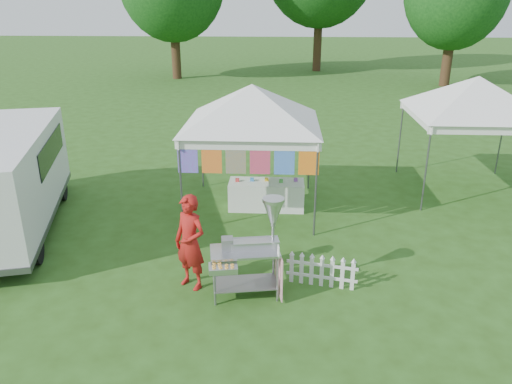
{
  "coord_description": "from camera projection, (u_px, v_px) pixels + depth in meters",
  "views": [
    {
      "loc": [
        0.69,
        -7.68,
        4.8
      ],
      "look_at": [
        0.18,
        1.76,
        1.1
      ],
      "focal_mm": 35.0,
      "sensor_mm": 36.0,
      "label": 1
    }
  ],
  "objects": [
    {
      "name": "display_table",
      "position": [
        266.0,
        195.0,
        12.06
      ],
      "size": [
        1.8,
        0.7,
        0.68
      ],
      "primitive_type": "cube",
      "color": "white",
      "rests_on": "ground"
    },
    {
      "name": "canopy_right",
      "position": [
        479.0,
        76.0,
        12.21
      ],
      "size": [
        4.24,
        4.24,
        3.45
      ],
      "color": "#59595E",
      "rests_on": "ground"
    },
    {
      "name": "vendor",
      "position": [
        190.0,
        242.0,
        8.59
      ],
      "size": [
        0.75,
        0.68,
        1.72
      ],
      "primitive_type": "imported",
      "rotation": [
        0.0,
        0.0,
        -0.56
      ],
      "color": "#A31714",
      "rests_on": "ground"
    },
    {
      "name": "picket_fence",
      "position": [
        322.0,
        272.0,
        8.79
      ],
      "size": [
        1.24,
        0.27,
        0.56
      ],
      "rotation": [
        0.0,
        0.0,
        -0.2
      ],
      "color": "silver",
      "rests_on": "ground"
    },
    {
      "name": "canopy_main",
      "position": [
        252.0,
        85.0,
        11.09
      ],
      "size": [
        4.24,
        4.24,
        3.45
      ],
      "color": "#59595E",
      "rests_on": "ground"
    },
    {
      "name": "donut_cart",
      "position": [
        256.0,
        241.0,
        8.25
      ],
      "size": [
        1.28,
        1.05,
        1.77
      ],
      "rotation": [
        0.0,
        0.0,
        0.16
      ],
      "color": "gray",
      "rests_on": "ground"
    },
    {
      "name": "ground",
      "position": [
        240.0,
        285.0,
        8.93
      ],
      "size": [
        120.0,
        120.0,
        0.0
      ],
      "primitive_type": "plane",
      "color": "#294B15",
      "rests_on": "ground"
    }
  ]
}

